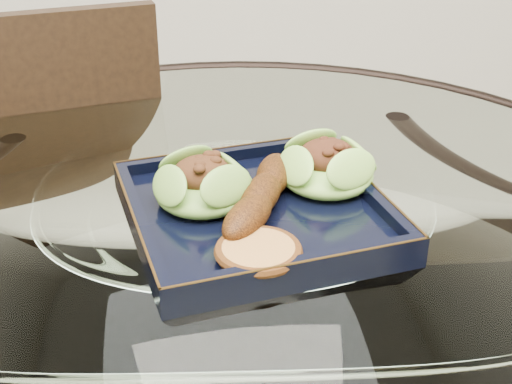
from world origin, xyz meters
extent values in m
cylinder|color=white|center=(0.00, 0.00, 0.76)|extent=(1.10, 1.10, 0.01)
torus|color=black|center=(0.00, 0.00, 0.76)|extent=(1.13, 1.13, 0.02)
cylinder|color=black|center=(0.28, 0.28, 0.38)|extent=(0.04, 0.04, 0.75)
cylinder|color=black|center=(-0.28, 0.28, 0.38)|extent=(0.04, 0.04, 0.75)
cube|color=black|center=(-0.22, 0.21, 0.44)|extent=(0.46, 0.46, 0.04)
cube|color=black|center=(-0.26, 0.38, 0.69)|extent=(0.37, 0.10, 0.43)
cylinder|color=black|center=(-0.09, 0.41, 0.21)|extent=(0.03, 0.03, 0.42)
cube|color=black|center=(0.02, -0.01, 0.77)|extent=(0.31, 0.31, 0.02)
ellipsoid|color=#4D8B28|center=(-0.03, 0.02, 0.80)|extent=(0.11, 0.11, 0.04)
ellipsoid|color=#62AA31|center=(0.11, 0.04, 0.80)|extent=(0.12, 0.12, 0.04)
ellipsoid|color=#562809|center=(0.03, -0.01, 0.80)|extent=(0.11, 0.18, 0.03)
cylinder|color=#CB8343|center=(0.01, -0.11, 0.79)|extent=(0.08, 0.08, 0.01)
camera|label=1|loc=(-0.08, -0.68, 1.17)|focal=50.00mm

